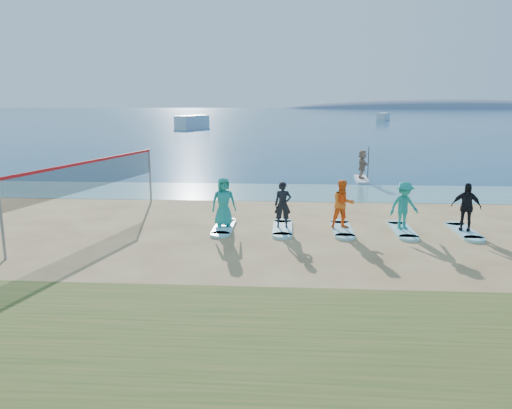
# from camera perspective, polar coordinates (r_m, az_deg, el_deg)

# --- Properties ---
(ground) EXTENTS (600.00, 600.00, 0.00)m
(ground) POSITION_cam_1_polar(r_m,az_deg,el_deg) (15.71, 4.55, -5.49)
(ground) COLOR tan
(ground) RESTS_ON ground
(shallow_water) EXTENTS (600.00, 600.00, 0.00)m
(shallow_water) POSITION_cam_1_polar(r_m,az_deg,el_deg) (25.92, 4.30, 1.43)
(shallow_water) COLOR teal
(shallow_water) RESTS_ON ground
(ocean) EXTENTS (600.00, 600.00, 0.00)m
(ocean) POSITION_cam_1_polar(r_m,az_deg,el_deg) (175.06, 3.99, 10.25)
(ocean) COLOR navy
(ocean) RESTS_ON ground
(island_ridge) EXTENTS (220.00, 56.00, 18.00)m
(island_ridge) POSITION_cam_1_polar(r_m,az_deg,el_deg) (329.11, 21.02, 10.22)
(island_ridge) COLOR slate
(island_ridge) RESTS_ON ground
(volleyball_net) EXTENTS (2.08, 8.87, 2.50)m
(volleyball_net) POSITION_cam_1_polar(r_m,az_deg,el_deg) (19.76, -18.33, 3.19)
(volleyball_net) COLOR gray
(volleyball_net) RESTS_ON ground
(paddleboard) EXTENTS (0.86, 3.03, 0.12)m
(paddleboard) POSITION_cam_1_polar(r_m,az_deg,el_deg) (30.39, 11.97, 2.84)
(paddleboard) COLOR silver
(paddleboard) RESTS_ON ground
(paddleboarder) EXTENTS (0.53, 1.57, 1.68)m
(paddleboarder) POSITION_cam_1_polar(r_m,az_deg,el_deg) (30.27, 12.04, 4.52)
(paddleboarder) COLOR tan
(paddleboarder) RESTS_ON paddleboard
(boat_offshore_a) EXTENTS (4.94, 7.28, 2.25)m
(boat_offshore_a) POSITION_cam_1_polar(r_m,az_deg,el_deg) (84.49, -7.29, 8.54)
(boat_offshore_a) COLOR silver
(boat_offshore_a) RESTS_ON ground
(boat_offshore_b) EXTENTS (4.12, 6.50, 1.76)m
(boat_offshore_b) POSITION_cam_1_polar(r_m,az_deg,el_deg) (125.01, 14.31, 9.30)
(boat_offshore_b) COLOR silver
(boat_offshore_b) RESTS_ON ground
(surfboard_0) EXTENTS (0.70, 2.20, 0.09)m
(surfboard_0) POSITION_cam_1_polar(r_m,az_deg,el_deg) (18.58, -3.68, -2.60)
(surfboard_0) COLOR #9AE7EF
(surfboard_0) RESTS_ON ground
(student_0) EXTENTS (1.03, 0.83, 1.82)m
(student_0) POSITION_cam_1_polar(r_m,az_deg,el_deg) (18.37, -3.72, 0.28)
(student_0) COLOR teal
(student_0) RESTS_ON surfboard_0
(surfboard_1) EXTENTS (0.70, 2.20, 0.09)m
(surfboard_1) POSITION_cam_1_polar(r_m,az_deg,el_deg) (18.43, 3.05, -2.72)
(surfboard_1) COLOR #9AE7EF
(surfboard_1) RESTS_ON ground
(student_1) EXTENTS (0.63, 0.42, 1.69)m
(student_1) POSITION_cam_1_polar(r_m,az_deg,el_deg) (18.23, 3.08, -0.01)
(student_1) COLOR black
(student_1) RESTS_ON surfboard_1
(surfboard_2) EXTENTS (0.70, 2.20, 0.09)m
(surfboard_2) POSITION_cam_1_polar(r_m,az_deg,el_deg) (18.53, 9.81, -2.79)
(surfboard_2) COLOR #9AE7EF
(surfboard_2) RESTS_ON ground
(student_2) EXTENTS (0.99, 0.85, 1.77)m
(student_2) POSITION_cam_1_polar(r_m,az_deg,el_deg) (18.32, 9.91, 0.02)
(student_2) COLOR orange
(student_2) RESTS_ON surfboard_2
(surfboard_3) EXTENTS (0.70, 2.20, 0.09)m
(surfboard_3) POSITION_cam_1_polar(r_m,az_deg,el_deg) (18.89, 16.40, -2.83)
(surfboard_3) COLOR #9AE7EF
(surfboard_3) RESTS_ON ground
(student_3) EXTENTS (1.28, 1.00, 1.74)m
(student_3) POSITION_cam_1_polar(r_m,az_deg,el_deg) (18.69, 16.56, -0.12)
(student_3) COLOR teal
(student_3) RESTS_ON surfboard_3
(surfboard_4) EXTENTS (0.70, 2.20, 0.09)m
(surfboard_4) POSITION_cam_1_polar(r_m,az_deg,el_deg) (19.48, 22.67, -2.83)
(surfboard_4) COLOR #9AE7EF
(surfboard_4) RESTS_ON ground
(student_4) EXTENTS (1.09, 0.78, 1.72)m
(student_4) POSITION_cam_1_polar(r_m,az_deg,el_deg) (19.29, 22.88, -0.23)
(student_4) COLOR black
(student_4) RESTS_ON surfboard_4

